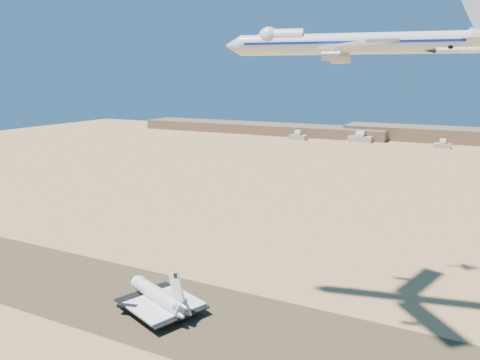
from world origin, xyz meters
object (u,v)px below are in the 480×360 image
at_px(shuttle, 158,297).
at_px(crew_c, 156,322).
at_px(chase_jet_a, 463,50).
at_px(carrier_747, 341,44).
at_px(crew_a, 156,324).
at_px(chase_jet_d, 411,51).
at_px(crew_b, 163,324).

distance_m(shuttle, crew_c, 12.02).
bearing_deg(chase_jet_a, shuttle, 157.84).
xyz_separation_m(carrier_747, crew_c, (-49.84, -37.32, -92.73)).
xyz_separation_m(crew_a, crew_c, (-0.62, 1.01, 0.00)).
height_order(carrier_747, chase_jet_a, carrier_747).
distance_m(crew_c, chase_jet_a, 124.16).
xyz_separation_m(shuttle, chase_jet_d, (72.06, 70.49, 88.19)).
relative_size(carrier_747, crew_c, 45.19).
xyz_separation_m(shuttle, crew_b, (8.67, -8.80, -4.13)).
xyz_separation_m(shuttle, carrier_747, (56.03, 27.80, 88.76)).
xyz_separation_m(carrier_747, chase_jet_d, (16.04, 42.69, -0.58)).
bearing_deg(crew_c, shuttle, -11.94).
bearing_deg(carrier_747, crew_c, -155.43).
height_order(crew_c, chase_jet_a, chase_jet_a).
relative_size(shuttle, crew_c, 20.13).
xyz_separation_m(shuttle, chase_jet_a, (93.72, -17.51, 83.72)).
distance_m(carrier_747, crew_c, 111.69).
xyz_separation_m(crew_a, chase_jet_a, (86.92, -6.98, 87.69)).
height_order(crew_c, chase_jet_d, chase_jet_d).
bearing_deg(chase_jet_a, carrier_747, 118.18).
distance_m(carrier_747, chase_jet_a, 59.16).
height_order(crew_b, crew_c, crew_c).
bearing_deg(crew_a, shuttle, 38.07).
height_order(carrier_747, crew_b, carrier_747).
bearing_deg(crew_a, crew_c, 36.58).
height_order(crew_a, chase_jet_d, chase_jet_d).
distance_m(shuttle, crew_a, 13.15).
distance_m(crew_b, crew_c, 2.59).
bearing_deg(crew_c, crew_a, 166.41).
height_order(carrier_747, crew_c, carrier_747).
xyz_separation_m(crew_c, chase_jet_a, (87.54, -7.99, 87.68)).
bearing_deg(shuttle, chase_jet_d, 65.29).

